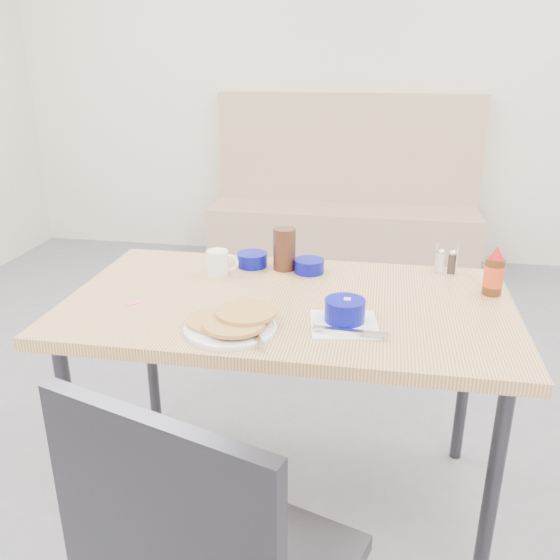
% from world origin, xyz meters
% --- Properties ---
extents(ground, '(6.00, 6.00, 0.00)m').
position_xyz_m(ground, '(0.00, 0.00, 0.00)').
color(ground, slate).
rests_on(ground, ground).
extents(wall_back, '(5.00, 0.06, 2.80)m').
position_xyz_m(wall_back, '(0.00, 2.97, 1.40)').
color(wall_back, beige).
rests_on(wall_back, ground).
extents(booth_bench, '(1.90, 0.56, 1.22)m').
position_xyz_m(booth_bench, '(0.00, 2.78, 0.35)').
color(booth_bench, tan).
rests_on(booth_bench, ground).
extents(dining_table, '(1.40, 0.80, 0.76)m').
position_xyz_m(dining_table, '(0.00, 0.25, 0.70)').
color(dining_table, tan).
rests_on(dining_table, ground).
extents(pancake_plate, '(0.26, 0.26, 0.05)m').
position_xyz_m(pancake_plate, '(-0.12, 0.01, 0.78)').
color(pancake_plate, white).
rests_on(pancake_plate, dining_table).
extents(coffee_mug, '(0.11, 0.08, 0.09)m').
position_xyz_m(coffee_mug, '(-0.28, 0.43, 0.80)').
color(coffee_mug, white).
rests_on(coffee_mug, dining_table).
extents(grits_setting, '(0.24, 0.22, 0.08)m').
position_xyz_m(grits_setting, '(0.19, 0.09, 0.79)').
color(grits_setting, white).
rests_on(grits_setting, dining_table).
extents(creamer_bowl, '(0.11, 0.11, 0.05)m').
position_xyz_m(creamer_bowl, '(-0.18, 0.54, 0.78)').
color(creamer_bowl, '#050981').
rests_on(creamer_bowl, dining_table).
extents(butter_bowl, '(0.11, 0.11, 0.05)m').
position_xyz_m(butter_bowl, '(0.03, 0.51, 0.78)').
color(butter_bowl, '#050981').
rests_on(butter_bowl, dining_table).
extents(amber_tumbler, '(0.10, 0.10, 0.15)m').
position_xyz_m(amber_tumbler, '(-0.06, 0.53, 0.84)').
color(amber_tumbler, '#3B1E13').
rests_on(amber_tumbler, dining_table).
extents(condiment_caddy, '(0.09, 0.06, 0.10)m').
position_xyz_m(condiment_caddy, '(0.51, 0.59, 0.80)').
color(condiment_caddy, silver).
rests_on(condiment_caddy, dining_table).
extents(syrup_bottle, '(0.06, 0.06, 0.16)m').
position_xyz_m(syrup_bottle, '(0.64, 0.41, 0.83)').
color(syrup_bottle, '#47230F').
rests_on(syrup_bottle, dining_table).
extents(sugar_wrapper, '(0.05, 0.05, 0.00)m').
position_xyz_m(sugar_wrapper, '(-0.48, 0.13, 0.76)').
color(sugar_wrapper, '#FF5473').
rests_on(sugar_wrapper, dining_table).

